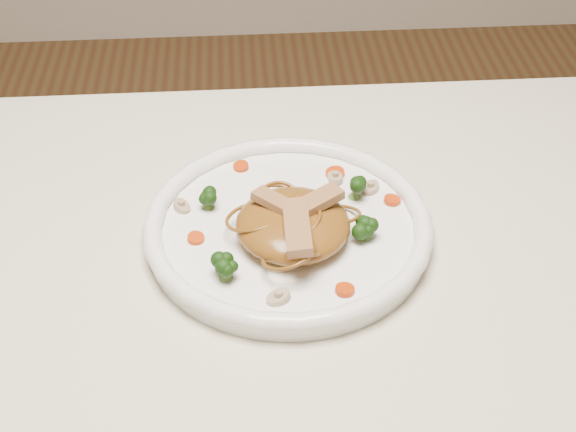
{
  "coord_description": "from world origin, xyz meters",
  "views": [
    {
      "loc": [
        0.02,
        -0.55,
        1.32
      ],
      "look_at": [
        0.06,
        0.1,
        0.78
      ],
      "focal_mm": 51.53,
      "sensor_mm": 36.0,
      "label": 1
    }
  ],
  "objects": [
    {
      "name": "plate",
      "position": [
        0.06,
        0.1,
        0.76
      ],
      "size": [
        0.36,
        0.36,
        0.02
      ],
      "primitive_type": "cylinder",
      "rotation": [
        0.0,
        0.0,
        -0.22
      ],
      "color": "white",
      "rests_on": "table"
    },
    {
      "name": "broccoli_0",
      "position": [
        0.14,
        0.14,
        0.78
      ],
      "size": [
        0.03,
        0.03,
        0.03
      ],
      "primitive_type": null,
      "rotation": [
        0.0,
        0.0,
        0.02
      ],
      "color": "#12330A",
      "rests_on": "plate"
    },
    {
      "name": "table",
      "position": [
        0.0,
        0.0,
        0.65
      ],
      "size": [
        1.2,
        0.8,
        0.75
      ],
      "color": "beige",
      "rests_on": "ground"
    },
    {
      "name": "broccoli_3",
      "position": [
        0.14,
        0.07,
        0.78
      ],
      "size": [
        0.03,
        0.03,
        0.03
      ],
      "primitive_type": null,
      "rotation": [
        0.0,
        0.0,
        -0.21
      ],
      "color": "#12330A",
      "rests_on": "plate"
    },
    {
      "name": "carrot_2",
      "position": [
        0.18,
        0.13,
        0.77
      ],
      "size": [
        0.02,
        0.02,
        0.0
      ],
      "primitive_type": "cylinder",
      "rotation": [
        0.0,
        0.0,
        -0.22
      ],
      "color": "red",
      "rests_on": "plate"
    },
    {
      "name": "chicken_b",
      "position": [
        0.05,
        0.09,
        0.8
      ],
      "size": [
        0.06,
        0.05,
        0.01
      ],
      "primitive_type": "cube",
      "rotation": [
        0.0,
        0.0,
        2.4
      ],
      "color": "tan",
      "rests_on": "noodle_mound"
    },
    {
      "name": "carrot_3",
      "position": [
        0.02,
        0.2,
        0.77
      ],
      "size": [
        0.02,
        0.02,
        0.0
      ],
      "primitive_type": "cylinder",
      "rotation": [
        0.0,
        0.0,
        -0.31
      ],
      "color": "red",
      "rests_on": "plate"
    },
    {
      "name": "mushroom_2",
      "position": [
        -0.05,
        0.13,
        0.77
      ],
      "size": [
        0.03,
        0.03,
        0.01
      ],
      "primitive_type": "cylinder",
      "rotation": [
        0.0,
        0.0,
        -1.02
      ],
      "color": "beige",
      "rests_on": "plate"
    },
    {
      "name": "noodle_mound",
      "position": [
        0.07,
        0.08,
        0.78
      ],
      "size": [
        0.14,
        0.14,
        0.04
      ],
      "primitive_type": "ellipsoid",
      "rotation": [
        0.0,
        0.0,
        -0.23
      ],
      "color": "brown",
      "rests_on": "plate"
    },
    {
      "name": "mushroom_3",
      "position": [
        0.12,
        0.17,
        0.77
      ],
      "size": [
        0.03,
        0.03,
        0.01
      ],
      "primitive_type": "cylinder",
      "rotation": [
        0.0,
        0.0,
        1.78
      ],
      "color": "beige",
      "rests_on": "plate"
    },
    {
      "name": "chicken_c",
      "position": [
        0.07,
        0.05,
        0.81
      ],
      "size": [
        0.03,
        0.08,
        0.01
      ],
      "primitive_type": "cube",
      "rotation": [
        0.0,
        0.0,
        4.71
      ],
      "color": "tan",
      "rests_on": "noodle_mound"
    },
    {
      "name": "broccoli_2",
      "position": [
        -0.0,
        0.02,
        0.78
      ],
      "size": [
        0.03,
        0.03,
        0.03
      ],
      "primitive_type": null,
      "rotation": [
        0.0,
        0.0,
        -0.09
      ],
      "color": "#12330A",
      "rests_on": "plate"
    },
    {
      "name": "mushroom_0",
      "position": [
        0.05,
        -0.01,
        0.77
      ],
      "size": [
        0.03,
        0.03,
        0.01
      ],
      "primitive_type": "cylinder",
      "rotation": [
        0.0,
        0.0,
        0.49
      ],
      "color": "beige",
      "rests_on": "plate"
    },
    {
      "name": "chicken_a",
      "position": [
        0.09,
        0.08,
        0.81
      ],
      "size": [
        0.07,
        0.05,
        0.01
      ],
      "primitive_type": "cube",
      "rotation": [
        0.0,
        0.0,
        0.56
      ],
      "color": "tan",
      "rests_on": "noodle_mound"
    },
    {
      "name": "carrot_4",
      "position": [
        0.11,
        -0.0,
        0.77
      ],
      "size": [
        0.02,
        0.02,
        0.0
      ],
      "primitive_type": "cylinder",
      "rotation": [
        0.0,
        0.0,
        0.08
      ],
      "color": "red",
      "rests_on": "plate"
    },
    {
      "name": "carrot_1",
      "position": [
        -0.03,
        0.08,
        0.77
      ],
      "size": [
        0.02,
        0.02,
        0.0
      ],
      "primitive_type": "cylinder",
      "rotation": [
        0.0,
        0.0,
        -0.1
      ],
      "color": "red",
      "rests_on": "plate"
    },
    {
      "name": "carrot_0",
      "position": [
        0.12,
        0.18,
        0.77
      ],
      "size": [
        0.02,
        0.02,
        0.0
      ],
      "primitive_type": "cylinder",
      "rotation": [
        0.0,
        0.0,
        -0.18
      ],
      "color": "red",
      "rests_on": "plate"
    },
    {
      "name": "mushroom_1",
      "position": [
        0.16,
        0.15,
        0.77
      ],
      "size": [
        0.03,
        0.03,
        0.01
      ],
      "primitive_type": "cylinder",
      "rotation": [
        0.0,
        0.0,
        0.93
      ],
      "color": "beige",
      "rests_on": "plate"
    },
    {
      "name": "broccoli_1",
      "position": [
        -0.02,
        0.13,
        0.78
      ],
      "size": [
        0.03,
        0.03,
        0.03
      ],
      "primitive_type": null,
      "rotation": [
        0.0,
        0.0,
        0.1
      ],
      "color": "#12330A",
      "rests_on": "plate"
    }
  ]
}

